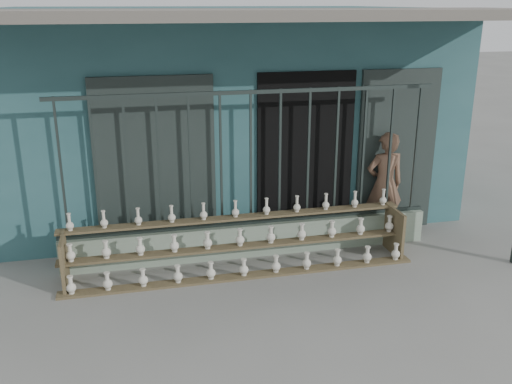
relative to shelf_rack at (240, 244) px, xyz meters
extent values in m
plane|color=slate|center=(0.24, -0.89, -0.36)|extent=(60.00, 60.00, 0.00)
cube|color=#2A5459|center=(0.24, 3.41, 1.24)|extent=(7.00, 5.00, 3.20)
cube|color=black|center=(1.14, 0.93, 0.84)|extent=(1.40, 0.12, 2.40)
cube|color=black|center=(-0.96, 0.89, 0.84)|extent=(1.60, 0.08, 2.40)
cube|color=black|center=(2.54, 0.89, 0.84)|extent=(1.20, 0.08, 2.40)
cube|color=#59544C|center=(0.24, 0.31, 2.79)|extent=(7.40, 2.00, 0.12)
cube|color=gray|center=(0.24, 0.41, -0.13)|extent=(5.00, 0.20, 0.45)
cube|color=#283330|center=(-2.11, 0.41, 0.99)|extent=(0.03, 0.03, 1.80)
cube|color=#283330|center=(-1.72, 0.41, 0.99)|extent=(0.03, 0.03, 1.80)
cube|color=#283330|center=(-1.33, 0.41, 0.99)|extent=(0.03, 0.03, 1.80)
cube|color=#283330|center=(-0.94, 0.41, 0.99)|extent=(0.03, 0.03, 1.80)
cube|color=#283330|center=(-0.54, 0.41, 0.99)|extent=(0.03, 0.03, 1.80)
cube|color=#283330|center=(-0.15, 0.41, 0.99)|extent=(0.03, 0.03, 1.80)
cube|color=#283330|center=(0.24, 0.41, 0.99)|extent=(0.03, 0.03, 1.80)
cube|color=#283330|center=(0.63, 0.41, 0.99)|extent=(0.03, 0.03, 1.80)
cube|color=#283330|center=(1.02, 0.41, 0.99)|extent=(0.03, 0.03, 1.80)
cube|color=#283330|center=(1.41, 0.41, 0.99)|extent=(0.03, 0.03, 1.80)
cube|color=#283330|center=(1.81, 0.41, 0.99)|extent=(0.03, 0.03, 1.80)
cube|color=#283330|center=(2.20, 0.41, 0.99)|extent=(0.03, 0.03, 1.80)
cube|color=#283330|center=(2.59, 0.41, 0.99)|extent=(0.03, 0.03, 1.80)
cube|color=#283330|center=(0.24, 0.41, 1.86)|extent=(5.00, 0.04, 0.05)
cube|color=#283330|center=(0.24, 0.41, 0.12)|extent=(5.00, 0.04, 0.05)
cube|color=brown|center=(0.00, -0.24, -0.34)|extent=(4.50, 0.18, 0.03)
cube|color=brown|center=(0.00, 0.01, -0.04)|extent=(4.50, 0.18, 0.03)
cube|color=brown|center=(0.00, 0.26, 0.26)|extent=(4.50, 0.18, 0.03)
cube|color=brown|center=(-2.15, 0.01, -0.04)|extent=(0.04, 0.55, 0.64)
cube|color=brown|center=(2.15, 0.01, -0.04)|extent=(0.04, 0.55, 0.64)
imported|color=brown|center=(2.29, 0.70, 0.42)|extent=(0.57, 0.37, 1.55)
camera|label=1|loc=(-1.32, -6.56, 2.94)|focal=40.00mm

